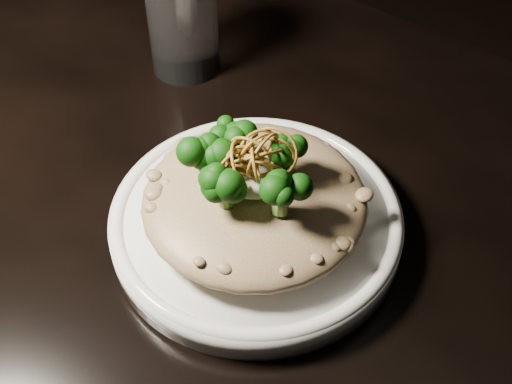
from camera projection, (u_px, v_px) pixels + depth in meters
table at (172, 254)px, 0.73m from camera, size 1.10×0.80×0.75m
plate at (256, 224)px, 0.63m from camera, size 0.26×0.26×0.03m
risotto at (255, 200)px, 0.60m from camera, size 0.19×0.19×0.04m
broccoli at (250, 162)px, 0.57m from camera, size 0.13×0.13×0.05m
cheese at (254, 173)px, 0.58m from camera, size 0.06×0.06×0.02m
shallots at (253, 154)px, 0.56m from camera, size 0.05×0.05×0.03m
drinking_glass at (182, 15)px, 0.76m from camera, size 0.09×0.09×0.13m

